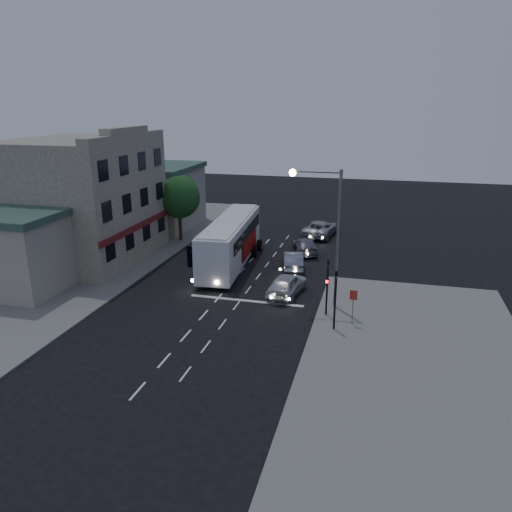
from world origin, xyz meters
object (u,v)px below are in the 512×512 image
(regulatory_sign, at_px, (353,301))
(tour_bus, at_px, (231,240))
(car_suv, at_px, (287,284))
(traffic_signal_main, at_px, (327,280))
(streetlight, at_px, (328,223))
(street_tree, at_px, (179,195))
(car_sedan_b, at_px, (305,246))
(car_sedan_c, at_px, (320,228))
(car_sedan_a, at_px, (293,260))
(traffic_signal_side, at_px, (335,293))

(regulatory_sign, bearing_deg, tour_bus, 138.29)
(car_suv, relative_size, traffic_signal_main, 1.11)
(streetlight, height_order, street_tree, streetlight)
(street_tree, bearing_deg, traffic_signal_main, -42.03)
(car_suv, xyz_separation_m, car_sedan_b, (-0.35, 10.38, -0.11))
(traffic_signal_main, bearing_deg, car_sedan_b, 104.52)
(streetlight, bearing_deg, car_sedan_c, 98.34)
(traffic_signal_main, bearing_deg, car_sedan_c, 98.48)
(car_sedan_a, xyz_separation_m, regulatory_sign, (5.40, -9.74, 0.88))
(tour_bus, bearing_deg, street_tree, 135.43)
(car_sedan_a, height_order, traffic_signal_main, traffic_signal_main)
(car_sedan_a, bearing_deg, car_sedan_c, -105.88)
(streetlight, relative_size, street_tree, 1.45)
(car_sedan_a, height_order, traffic_signal_side, traffic_signal_side)
(streetlight, bearing_deg, car_suv, 150.79)
(car_sedan_b, distance_m, traffic_signal_main, 13.95)
(car_sedan_c, relative_size, streetlight, 0.63)
(car_sedan_a, bearing_deg, car_sedan_b, -104.48)
(car_sedan_c, height_order, traffic_signal_main, traffic_signal_main)
(tour_bus, height_order, traffic_signal_main, traffic_signal_main)
(tour_bus, relative_size, car_sedan_c, 2.27)
(car_sedan_a, xyz_separation_m, car_sedan_c, (0.79, 10.77, 0.08))
(tour_bus, bearing_deg, car_sedan_a, -1.23)
(car_suv, height_order, traffic_signal_main, traffic_signal_main)
(traffic_signal_side, bearing_deg, street_tree, 135.50)
(car_suv, bearing_deg, car_sedan_b, -79.16)
(regulatory_sign, bearing_deg, car_sedan_c, 102.66)
(car_suv, distance_m, car_sedan_c, 16.47)
(car_sedan_a, height_order, regulatory_sign, regulatory_sign)
(car_sedan_c, relative_size, street_tree, 0.92)
(car_suv, relative_size, car_sedan_b, 0.99)
(streetlight, distance_m, street_tree, 20.19)
(traffic_signal_side, relative_size, streetlight, 0.46)
(tour_bus, bearing_deg, car_suv, -47.58)
(car_sedan_b, bearing_deg, streetlight, 87.18)
(regulatory_sign, bearing_deg, car_sedan_b, 109.73)
(traffic_signal_main, bearing_deg, car_suv, 135.89)
(car_sedan_a, bearing_deg, street_tree, -36.17)
(tour_bus, distance_m, traffic_signal_main, 12.26)
(car_suv, bearing_deg, tour_bus, -34.21)
(car_sedan_c, height_order, traffic_signal_side, traffic_signal_side)
(car_sedan_c, distance_m, streetlight, 18.92)
(car_sedan_b, bearing_deg, car_sedan_c, -113.14)
(traffic_signal_side, distance_m, streetlight, 4.84)
(car_suv, xyz_separation_m, traffic_signal_side, (3.82, -5.00, 1.65))
(tour_bus, height_order, streetlight, streetlight)
(tour_bus, distance_m, regulatory_sign, 14.20)
(car_suv, distance_m, traffic_signal_side, 6.50)
(car_sedan_b, height_order, car_sedan_c, car_sedan_c)
(traffic_signal_side, bearing_deg, car_sedan_b, 105.17)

